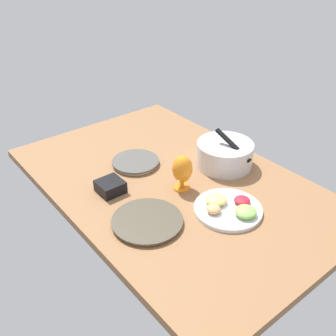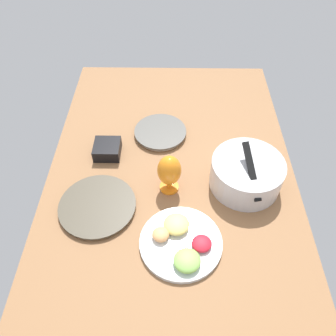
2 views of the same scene
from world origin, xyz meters
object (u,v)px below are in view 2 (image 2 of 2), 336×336
(dinner_plate_left, at_px, (160,132))
(fruit_platter, at_px, (181,242))
(mixing_bowl, at_px, (246,173))
(square_bowl_black, at_px, (107,149))
(dinner_plate_right, at_px, (97,206))
(hurricane_glass_orange, at_px, (169,171))

(dinner_plate_left, bearing_deg, fruit_platter, 9.00)
(mixing_bowl, height_order, fruit_platter, mixing_bowl)
(mixing_bowl, bearing_deg, square_bowl_black, -105.54)
(dinner_plate_right, xyz_separation_m, fruit_platter, (0.15, 0.32, 0.01))
(dinner_plate_left, height_order, dinner_plate_right, dinner_plate_left)
(fruit_platter, relative_size, square_bowl_black, 2.60)
(dinner_plate_left, relative_size, square_bowl_black, 2.13)
(dinner_plate_left, distance_m, square_bowl_black, 0.26)
(hurricane_glass_orange, height_order, square_bowl_black, hurricane_glass_orange)
(dinner_plate_left, xyz_separation_m, dinner_plate_right, (0.42, -0.23, -0.00))
(hurricane_glass_orange, xyz_separation_m, square_bowl_black, (-0.19, -0.27, -0.07))
(dinner_plate_right, height_order, mixing_bowl, mixing_bowl)
(mixing_bowl, height_order, square_bowl_black, mixing_bowl)
(hurricane_glass_orange, distance_m, square_bowl_black, 0.34)
(dinner_plate_right, height_order, fruit_platter, fruit_platter)
(dinner_plate_right, bearing_deg, mixing_bowl, 102.42)
(dinner_plate_right, bearing_deg, hurricane_glass_orange, 110.30)
(hurricane_glass_orange, bearing_deg, dinner_plate_right, -69.70)
(dinner_plate_right, height_order, square_bowl_black, square_bowl_black)
(mixing_bowl, xyz_separation_m, fruit_platter, (0.28, -0.26, -0.05))
(fruit_platter, distance_m, square_bowl_black, 0.55)
(dinner_plate_left, bearing_deg, mixing_bowl, 50.61)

